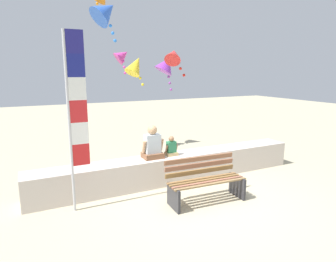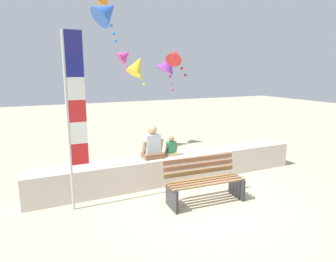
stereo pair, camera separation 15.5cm
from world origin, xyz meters
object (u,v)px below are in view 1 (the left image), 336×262
kite_magenta (123,56)px  person_adult (153,145)px  park_bench (205,181)px  kite_purple (166,65)px  flag_banner (74,110)px  kite_yellow (136,66)px  person_child (171,148)px  kite_red (173,55)px  kite_blue (106,11)px

kite_magenta → person_adult: bearing=-96.7°
park_bench → kite_purple: size_ratio=1.49×
flag_banner → kite_yellow: flag_banner is taller
kite_magenta → kite_yellow: size_ratio=0.94×
person_child → kite_red: 2.70m
park_bench → person_adult: (-0.59, 1.30, 0.53)m
person_adult → kite_purple: bearing=56.3°
person_adult → person_child: bearing=0.0°
park_bench → person_adult: person_adult is taller
person_child → flag_banner: flag_banner is taller
person_child → kite_purple: 2.96m
person_adult → kite_yellow: 2.92m
park_bench → person_adult: 1.52m
kite_blue → kite_yellow: 1.80m
kite_magenta → park_bench: bearing=-87.2°
kite_blue → kite_magenta: bearing=61.3°
kite_red → person_child: bearing=-119.0°
flag_banner → kite_red: 3.74m
person_child → kite_yellow: kite_yellow is taller
park_bench → kite_blue: (-1.16, 2.76, 3.63)m
kite_purple → kite_blue: kite_blue is taller
kite_magenta → kite_blue: (-0.94, -1.72, 0.95)m
park_bench → kite_blue: 4.70m
flag_banner → kite_magenta: size_ratio=3.80×
flag_banner → kite_magenta: (2.14, 3.74, 1.17)m
kite_red → kite_yellow: (-0.79, 0.87, -0.26)m
person_child → kite_purple: (0.87, 2.02, 1.98)m
flag_banner → kite_blue: size_ratio=2.87×
person_child → flag_banner: (-2.25, -0.57, 1.10)m
park_bench → flag_banner: bearing=162.7°
kite_purple → person_child: bearing=-113.2°
flag_banner → person_adult: bearing=17.7°
person_child → kite_red: (0.75, 1.36, 2.21)m
park_bench → kite_red: (0.65, 2.66, 2.62)m
park_bench → flag_banner: size_ratio=0.49×
kite_red → kite_magenta: bearing=115.4°
person_child → kite_blue: bearing=125.9°
park_bench → kite_purple: kite_purple is taller
kite_purple → kite_yellow: bearing=167.2°
flag_banner → kite_yellow: size_ratio=3.58×
person_adult → kite_yellow: size_ratio=0.83×
flag_banner → park_bench: bearing=-17.3°
person_child → kite_blue: 3.68m
flag_banner → kite_blue: 3.17m
flag_banner → kite_yellow: bearing=51.5°
kite_yellow → park_bench: bearing=-87.7°
flag_banner → kite_blue: kite_blue is taller
person_child → kite_red: size_ratio=0.53×
kite_purple → kite_yellow: kite_purple is taller
person_child → kite_purple: size_ratio=0.43×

